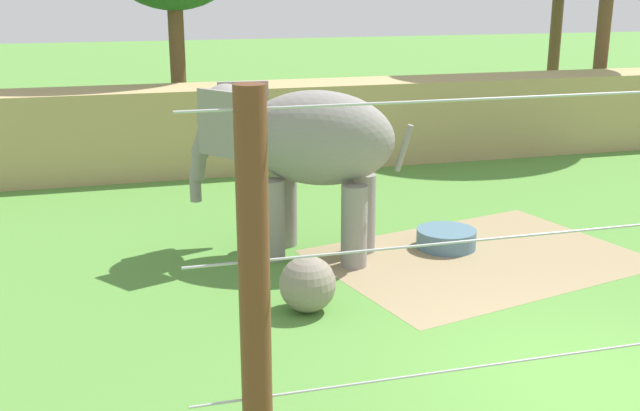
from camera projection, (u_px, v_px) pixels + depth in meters
ground_plane at (576, 378)px, 9.63m from camera, size 120.00×120.00×0.00m
dirt_patch at (479, 258)px, 13.84m from camera, size 6.20×5.06×0.01m
embankment_wall at (316, 123)px, 20.76m from camera, size 36.00×1.80×2.19m
elephant at (301, 145)px, 13.52m from camera, size 3.71×2.87×3.03m
enrichment_ball at (308, 284)px, 11.50m from camera, size 0.85×0.85×0.85m
water_tub at (446, 238)px, 14.33m from camera, size 1.10×1.10×0.35m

